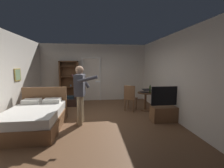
{
  "coord_description": "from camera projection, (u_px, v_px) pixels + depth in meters",
  "views": [
    {
      "loc": [
        0.01,
        -4.57,
        1.73
      ],
      "look_at": [
        0.58,
        0.19,
        1.12
      ],
      "focal_mm": 23.52,
      "sensor_mm": 36.0,
      "label": 1
    }
  ],
  "objects": [
    {
      "name": "person_blue_shirt",
      "position": [
        80.0,
        91.0,
        4.26
      ],
      "size": [
        0.72,
        0.65,
        1.71
      ],
      "color": "tan",
      "rests_on": "ground_plane"
    },
    {
      "name": "wooden_chair",
      "position": [
        130.0,
        97.0,
        5.54
      ],
      "size": [
        0.58,
        0.58,
        0.99
      ],
      "color": "brown",
      "rests_on": "ground_plane"
    },
    {
      "name": "tv_flatscreen",
      "position": [
        166.0,
        111.0,
        4.56
      ],
      "size": [
        1.01,
        0.4,
        1.1
      ],
      "color": "brown",
      "rests_on": "ground_plane"
    },
    {
      "name": "doorway_frame",
      "position": [
        91.0,
        76.0,
        7.14
      ],
      "size": [
        0.93,
        0.08,
        2.13
      ],
      "color": "white",
      "rests_on": "ground_plane"
    },
    {
      "name": "wall_back",
      "position": [
        94.0,
        73.0,
        7.22
      ],
      "size": [
        5.25,
        0.12,
        2.74
      ],
      "primitive_type": "cube",
      "color": "silver",
      "rests_on": "ground_plane"
    },
    {
      "name": "bed",
      "position": [
        36.0,
        117.0,
        4.06
      ],
      "size": [
        1.39,
        1.9,
        1.02
      ],
      "color": "brown",
      "rests_on": "ground_plane"
    },
    {
      "name": "wall_left",
      "position": [
        5.0,
        78.0,
        4.25
      ],
      "size": [
        0.15,
        5.55,
        2.74
      ],
      "color": "silver",
      "rests_on": "ground_plane"
    },
    {
      "name": "bookshelf",
      "position": [
        69.0,
        80.0,
        6.9
      ],
      "size": [
        0.87,
        0.32,
        1.93
      ],
      "color": "brown",
      "rests_on": "ground_plane"
    },
    {
      "name": "suitcase_dark",
      "position": [
        71.0,
        102.0,
        6.28
      ],
      "size": [
        0.54,
        0.41,
        0.3
      ],
      "primitive_type": "cube",
      "rotation": [
        0.0,
        0.0,
        -0.05
      ],
      "color": "black",
      "rests_on": "ground_plane"
    },
    {
      "name": "bottle_on_table",
      "position": [
        150.0,
        89.0,
        5.55
      ],
      "size": [
        0.06,
        0.06,
        0.29
      ],
      "color": "#2F501A",
      "rests_on": "side_table"
    },
    {
      "name": "side_table",
      "position": [
        145.0,
        98.0,
        5.66
      ],
      "size": [
        0.61,
        0.61,
        0.7
      ],
      "color": "brown",
      "rests_on": "ground_plane"
    },
    {
      "name": "laptop",
      "position": [
        145.0,
        91.0,
        5.58
      ],
      "size": [
        0.37,
        0.38,
        0.15
      ],
      "color": "black",
      "rests_on": "side_table"
    },
    {
      "name": "suitcase_small",
      "position": [
        68.0,
        101.0,
        6.35
      ],
      "size": [
        0.48,
        0.32,
        0.41
      ],
      "primitive_type": "cube",
      "rotation": [
        0.0,
        0.0,
        -0.07
      ],
      "color": "#1E2D38",
      "rests_on": "ground_plane"
    },
    {
      "name": "wall_right",
      "position": [
        172.0,
        76.0,
        4.85
      ],
      "size": [
        0.12,
        5.55,
        2.74
      ],
      "primitive_type": "cube",
      "color": "silver",
      "rests_on": "ground_plane"
    },
    {
      "name": "ground_plane",
      "position": [
        95.0,
        119.0,
        4.72
      ],
      "size": [
        5.84,
        5.84,
        0.0
      ],
      "primitive_type": "plane",
      "color": "brown"
    }
  ]
}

